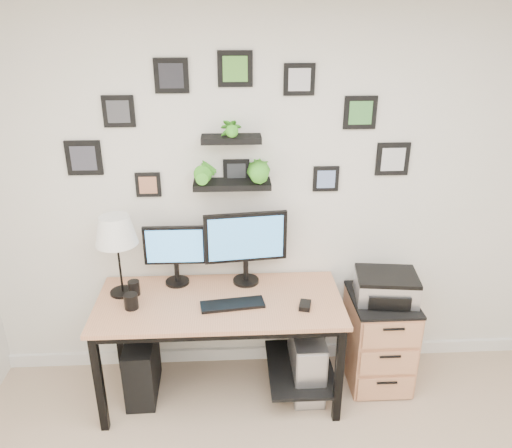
{
  "coord_description": "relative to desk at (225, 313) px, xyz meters",
  "views": [
    {
      "loc": [
        -0.31,
        -1.17,
        2.48
      ],
      "look_at": [
        -0.15,
        1.83,
        1.2
      ],
      "focal_mm": 35.0,
      "sensor_mm": 36.0,
      "label": 1
    }
  ],
  "objects": [
    {
      "name": "pc_tower_grey",
      "position": [
        0.56,
        -0.02,
        -0.39
      ],
      "size": [
        0.21,
        0.48,
        0.47
      ],
      "color": "gray",
      "rests_on": "ground"
    },
    {
      "name": "mouse",
      "position": [
        0.51,
        -0.15,
        0.14
      ],
      "size": [
        0.09,
        0.12,
        0.03
      ],
      "primitive_type": "cube",
      "rotation": [
        0.0,
        0.0,
        -0.26
      ],
      "color": "black",
      "rests_on": "desk"
    },
    {
      "name": "monitor_right",
      "position": [
        0.15,
        0.19,
        0.43
      ],
      "size": [
        0.56,
        0.2,
        0.52
      ],
      "color": "black",
      "rests_on": "desk"
    },
    {
      "name": "mug",
      "position": [
        -0.59,
        -0.1,
        0.17
      ],
      "size": [
        0.09,
        0.09,
        0.1
      ],
      "primitive_type": "cylinder",
      "color": "black",
      "rests_on": "desk"
    },
    {
      "name": "wall_decor",
      "position": [
        0.09,
        0.26,
        1.06
      ],
      "size": [
        2.24,
        0.18,
        0.92
      ],
      "color": "black",
      "rests_on": "ground"
    },
    {
      "name": "desk",
      "position": [
        0.0,
        0.0,
        0.0
      ],
      "size": [
        1.6,
        0.7,
        0.75
      ],
      "color": "tan",
      "rests_on": "ground"
    },
    {
      "name": "printer",
      "position": [
        1.09,
        0.06,
        0.14
      ],
      "size": [
        0.44,
        0.37,
        0.18
      ],
      "color": "silver",
      "rests_on": "file_cabinet"
    },
    {
      "name": "monitor_left",
      "position": [
        -0.33,
        0.2,
        0.37
      ],
      "size": [
        0.42,
        0.17,
        0.43
      ],
      "color": "black",
      "rests_on": "desk"
    },
    {
      "name": "pen_cup",
      "position": [
        -0.6,
        0.07,
        0.17
      ],
      "size": [
        0.08,
        0.08,
        0.1
      ],
      "primitive_type": "cylinder",
      "color": "black",
      "rests_on": "desk"
    },
    {
      "name": "file_cabinet",
      "position": [
        1.08,
        0.06,
        -0.29
      ],
      "size": [
        0.43,
        0.53,
        0.67
      ],
      "color": "tan",
      "rests_on": "ground"
    },
    {
      "name": "table_lamp",
      "position": [
        -0.68,
        0.09,
        0.57
      ],
      "size": [
        0.27,
        0.27,
        0.55
      ],
      "color": "black",
      "rests_on": "desk"
    },
    {
      "name": "keyboard",
      "position": [
        0.05,
        -0.11,
        0.13
      ],
      "size": [
        0.42,
        0.18,
        0.02
      ],
      "primitive_type": "cube",
      "rotation": [
        0.0,
        0.0,
        0.13
      ],
      "color": "black",
      "rests_on": "desk"
    },
    {
      "name": "pc_tower_black",
      "position": [
        -0.58,
        -0.01,
        -0.41
      ],
      "size": [
        0.2,
        0.44,
        0.44
      ],
      "primitive_type": "cube",
      "rotation": [
        0.0,
        0.0,
        0.02
      ],
      "color": "black",
      "rests_on": "ground"
    },
    {
      "name": "room",
      "position": [
        0.36,
        0.32,
        -0.58
      ],
      "size": [
        4.0,
        4.0,
        4.0
      ],
      "color": "tan",
      "rests_on": "ground"
    }
  ]
}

